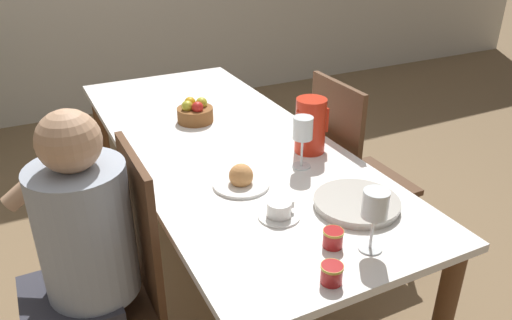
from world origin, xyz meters
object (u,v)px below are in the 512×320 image
chair_opposite (351,172)px  person_seated (78,251)px  jam_jar_red (333,237)px  wine_glass_water (303,130)px  teacup_near_person (279,211)px  red_pitcher (310,125)px  fruit_bowl (195,112)px  serving_tray (357,203)px  bread_plate (241,179)px  jam_jar_amber (332,273)px  chair_person_side (114,284)px  wine_glass_juice (375,207)px

chair_opposite → person_seated: person_seated is taller
person_seated → jam_jar_red: (0.70, -0.40, 0.09)m
wine_glass_water → teacup_near_person: (-0.26, -0.28, -0.13)m
person_seated → red_pitcher: size_ratio=4.96×
chair_opposite → fruit_bowl: chair_opposite is taller
red_pitcher → teacup_near_person: size_ratio=1.65×
red_pitcher → jam_jar_red: red_pitcher is taller
red_pitcher → serving_tray: 0.48m
person_seated → fruit_bowl: 1.00m
wine_glass_water → bread_plate: size_ratio=1.00×
chair_opposite → serving_tray: 0.75m
jam_jar_amber → wine_glass_water: bearing=65.7°
chair_person_side → jam_jar_amber: chair_person_side is taller
chair_opposite → person_seated: bearing=-76.5°
person_seated → wine_glass_water: size_ratio=5.45×
person_seated → bread_plate: (0.61, 0.07, 0.08)m
teacup_near_person → bread_plate: bread_plate is taller
red_pitcher → bread_plate: bearing=-160.1°
jam_jar_amber → bread_plate: bearing=89.6°
wine_glass_juice → bread_plate: wine_glass_juice is taller
person_seated → wine_glass_water: bearing=-83.8°
teacup_near_person → fruit_bowl: size_ratio=0.82×
jam_jar_amber → person_seated: bearing=138.5°
wine_glass_juice → serving_tray: wine_glass_juice is taller
bread_plate → jam_jar_red: 0.47m
red_pitcher → jam_jar_red: size_ratio=3.63×
chair_opposite → teacup_near_person: (-0.69, -0.50, 0.26)m
jam_jar_amber → fruit_bowl: fruit_bowl is taller
wine_glass_water → serving_tray: bearing=-87.7°
teacup_near_person → serving_tray: size_ratio=0.48×
chair_person_side → fruit_bowl: size_ratio=5.64×
fruit_bowl → jam_jar_red: bearing=-88.7°
person_seated → jam_jar_red: 0.81m
bread_plate → jam_jar_amber: bearing=-90.4°
chair_person_side → serving_tray: chair_person_side is taller
chair_opposite → teacup_near_person: bearing=-53.9°
jam_jar_amber → fruit_bowl: 1.27m
person_seated → teacup_near_person: size_ratio=8.17×
chair_opposite → bread_plate: (-0.71, -0.25, 0.26)m
teacup_near_person → jam_jar_red: 0.23m
chair_opposite → jam_jar_amber: (-0.72, -0.85, 0.27)m
chair_person_side → wine_glass_juice: size_ratio=4.83×
bread_plate → fruit_bowl: bearing=84.3°
red_pitcher → wine_glass_juice: bearing=-106.6°
jam_jar_amber → teacup_near_person: bearing=85.3°
bread_plate → jam_jar_amber: (-0.00, -0.60, 0.01)m
teacup_near_person → jam_jar_amber: 0.35m
jam_jar_amber → wine_glass_juice: bearing=21.0°
jam_jar_amber → red_pitcher: bearing=62.2°
bread_plate → jam_jar_amber: size_ratio=3.30×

